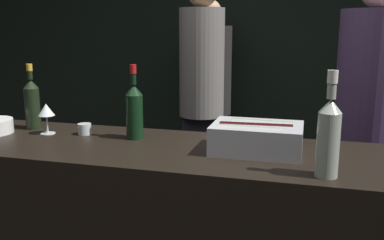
{
  "coord_description": "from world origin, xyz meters",
  "views": [
    {
      "loc": [
        0.47,
        -1.38,
        1.47
      ],
      "look_at": [
        0.0,
        0.34,
        1.08
      ],
      "focal_mm": 40.0,
      "sensor_mm": 36.0,
      "label": 1
    }
  ],
  "objects_px": {
    "candle_votive": "(85,129)",
    "person_blond_tee": "(202,90)",
    "person_in_hoodie": "(369,112)",
    "person_grey_polo": "(208,93)",
    "ice_bin_with_bottles": "(257,136)",
    "red_wine_bottle_burgundy": "(134,110)",
    "white_wine_bottle": "(329,134)",
    "champagne_bottle": "(32,102)",
    "wine_glass": "(46,111)"
  },
  "relations": [
    {
      "from": "red_wine_bottle_burgundy",
      "to": "candle_votive",
      "type": "bearing_deg",
      "value": 178.92
    },
    {
      "from": "champagne_bottle",
      "to": "white_wine_bottle",
      "type": "xyz_separation_m",
      "value": [
        1.42,
        -0.36,
        0.02
      ]
    },
    {
      "from": "wine_glass",
      "to": "candle_votive",
      "type": "relative_size",
      "value": 2.29
    },
    {
      "from": "champagne_bottle",
      "to": "person_in_hoodie",
      "type": "bearing_deg",
      "value": 24.99
    },
    {
      "from": "wine_glass",
      "to": "white_wine_bottle",
      "type": "height_order",
      "value": "white_wine_bottle"
    },
    {
      "from": "candle_votive",
      "to": "person_grey_polo",
      "type": "height_order",
      "value": "person_grey_polo"
    },
    {
      "from": "candle_votive",
      "to": "person_in_hoodie",
      "type": "height_order",
      "value": "person_in_hoodie"
    },
    {
      "from": "wine_glass",
      "to": "person_in_hoodie",
      "type": "bearing_deg",
      "value": 29.14
    },
    {
      "from": "champagne_bottle",
      "to": "person_blond_tee",
      "type": "xyz_separation_m",
      "value": [
        0.61,
        1.12,
        -0.07
      ]
    },
    {
      "from": "wine_glass",
      "to": "champagne_bottle",
      "type": "height_order",
      "value": "champagne_bottle"
    },
    {
      "from": "ice_bin_with_bottles",
      "to": "candle_votive",
      "type": "xyz_separation_m",
      "value": [
        -0.84,
        0.07,
        -0.04
      ]
    },
    {
      "from": "red_wine_bottle_burgundy",
      "to": "person_in_hoodie",
      "type": "relative_size",
      "value": 0.19
    },
    {
      "from": "candle_votive",
      "to": "person_blond_tee",
      "type": "xyz_separation_m",
      "value": [
        0.29,
        1.17,
        0.04
      ]
    },
    {
      "from": "person_grey_polo",
      "to": "candle_votive",
      "type": "bearing_deg",
      "value": 166.51
    },
    {
      "from": "candle_votive",
      "to": "person_blond_tee",
      "type": "bearing_deg",
      "value": 76.0
    },
    {
      "from": "white_wine_bottle",
      "to": "person_blond_tee",
      "type": "xyz_separation_m",
      "value": [
        -0.82,
        1.48,
        -0.09
      ]
    },
    {
      "from": "red_wine_bottle_burgundy",
      "to": "white_wine_bottle",
      "type": "bearing_deg",
      "value": -20.03
    },
    {
      "from": "white_wine_bottle",
      "to": "person_in_hoodie",
      "type": "distance_m",
      "value": 1.19
    },
    {
      "from": "red_wine_bottle_burgundy",
      "to": "person_grey_polo",
      "type": "relative_size",
      "value": 0.2
    },
    {
      "from": "white_wine_bottle",
      "to": "person_blond_tee",
      "type": "distance_m",
      "value": 1.69
    },
    {
      "from": "red_wine_bottle_burgundy",
      "to": "person_in_hoodie",
      "type": "xyz_separation_m",
      "value": [
        1.12,
        0.84,
        -0.11
      ]
    },
    {
      "from": "person_in_hoodie",
      "to": "red_wine_bottle_burgundy",
      "type": "bearing_deg",
      "value": 159.36
    },
    {
      "from": "red_wine_bottle_burgundy",
      "to": "person_in_hoodie",
      "type": "distance_m",
      "value": 1.4
    },
    {
      "from": "person_in_hoodie",
      "to": "person_blond_tee",
      "type": "height_order",
      "value": "person_blond_tee"
    },
    {
      "from": "person_grey_polo",
      "to": "red_wine_bottle_burgundy",
      "type": "bearing_deg",
      "value": 175.91
    },
    {
      "from": "person_blond_tee",
      "to": "person_grey_polo",
      "type": "xyz_separation_m",
      "value": [
        -0.06,
        0.43,
        -0.09
      ]
    },
    {
      "from": "wine_glass",
      "to": "person_blond_tee",
      "type": "bearing_deg",
      "value": 68.59
    },
    {
      "from": "ice_bin_with_bottles",
      "to": "champagne_bottle",
      "type": "bearing_deg",
      "value": 174.05
    },
    {
      "from": "person_blond_tee",
      "to": "wine_glass",
      "type": "bearing_deg",
      "value": -42.07
    },
    {
      "from": "candle_votive",
      "to": "ice_bin_with_bottles",
      "type": "bearing_deg",
      "value": -5.12
    },
    {
      "from": "candle_votive",
      "to": "person_blond_tee",
      "type": "distance_m",
      "value": 1.2
    },
    {
      "from": "person_blond_tee",
      "to": "champagne_bottle",
      "type": "bearing_deg",
      "value": -49.0
    },
    {
      "from": "champagne_bottle",
      "to": "person_in_hoodie",
      "type": "height_order",
      "value": "person_in_hoodie"
    },
    {
      "from": "ice_bin_with_bottles",
      "to": "wine_glass",
      "type": "relative_size",
      "value": 2.47
    },
    {
      "from": "red_wine_bottle_burgundy",
      "to": "champagne_bottle",
      "type": "bearing_deg",
      "value": 175.07
    },
    {
      "from": "ice_bin_with_bottles",
      "to": "person_grey_polo",
      "type": "bearing_deg",
      "value": 109.75
    },
    {
      "from": "ice_bin_with_bottles",
      "to": "white_wine_bottle",
      "type": "bearing_deg",
      "value": -41.2
    },
    {
      "from": "candle_votive",
      "to": "red_wine_bottle_burgundy",
      "type": "bearing_deg",
      "value": -1.08
    },
    {
      "from": "person_in_hoodie",
      "to": "white_wine_bottle",
      "type": "bearing_deg",
      "value": -161.04
    },
    {
      "from": "red_wine_bottle_burgundy",
      "to": "white_wine_bottle",
      "type": "xyz_separation_m",
      "value": [
        0.84,
        -0.31,
        0.02
      ]
    },
    {
      "from": "white_wine_bottle",
      "to": "person_blond_tee",
      "type": "height_order",
      "value": "person_blond_tee"
    },
    {
      "from": "red_wine_bottle_burgundy",
      "to": "person_grey_polo",
      "type": "height_order",
      "value": "person_grey_polo"
    },
    {
      "from": "ice_bin_with_bottles",
      "to": "person_blond_tee",
      "type": "xyz_separation_m",
      "value": [
        -0.55,
        1.24,
        -0.0
      ]
    },
    {
      "from": "ice_bin_with_bottles",
      "to": "wine_glass",
      "type": "distance_m",
      "value": 1.02
    },
    {
      "from": "person_blond_tee",
      "to": "candle_votive",
      "type": "bearing_deg",
      "value": -34.66
    },
    {
      "from": "candle_votive",
      "to": "white_wine_bottle",
      "type": "distance_m",
      "value": 1.16
    },
    {
      "from": "wine_glass",
      "to": "candle_votive",
      "type": "distance_m",
      "value": 0.2
    },
    {
      "from": "red_wine_bottle_burgundy",
      "to": "person_grey_polo",
      "type": "distance_m",
      "value": 1.61
    },
    {
      "from": "white_wine_bottle",
      "to": "person_grey_polo",
      "type": "relative_size",
      "value": 0.22
    },
    {
      "from": "candle_votive",
      "to": "person_in_hoodie",
      "type": "relative_size",
      "value": 0.04
    }
  ]
}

